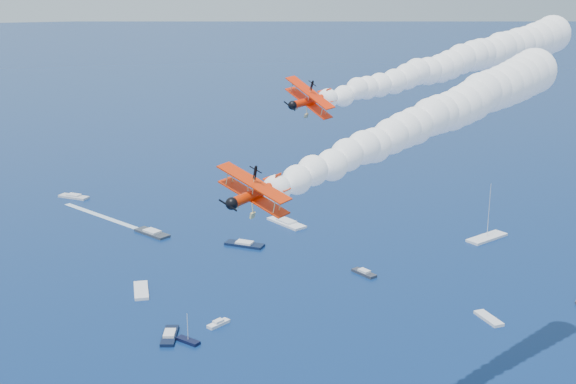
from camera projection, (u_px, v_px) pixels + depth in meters
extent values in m
cube|color=#313742|center=(152.00, 233.00, 227.45)|extent=(10.01, 12.15, 0.70)
cube|color=white|center=(489.00, 318.00, 173.45)|extent=(3.57, 8.33, 0.70)
cube|color=black|center=(170.00, 336.00, 165.47)|extent=(4.98, 9.50, 0.70)
cube|color=#2D313D|center=(364.00, 273.00, 198.49)|extent=(5.10, 7.50, 0.70)
cube|color=white|center=(487.00, 238.00, 223.77)|extent=(14.35, 9.69, 0.70)
cube|color=white|center=(218.00, 324.00, 170.91)|extent=(5.54, 4.49, 0.70)
cube|color=white|center=(141.00, 290.00, 188.07)|extent=(3.70, 10.54, 0.70)
cube|color=silver|center=(74.00, 197.00, 262.12)|extent=(10.42, 9.15, 0.70)
cube|color=black|center=(188.00, 341.00, 163.29)|extent=(4.90, 5.35, 0.70)
cube|color=#0E1833|center=(245.00, 244.00, 218.36)|extent=(11.13, 9.36, 0.70)
cube|color=white|center=(286.00, 223.00, 236.27)|extent=(9.95, 14.43, 0.70)
cube|color=white|center=(101.00, 216.00, 243.43)|extent=(23.12, 32.48, 0.04)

